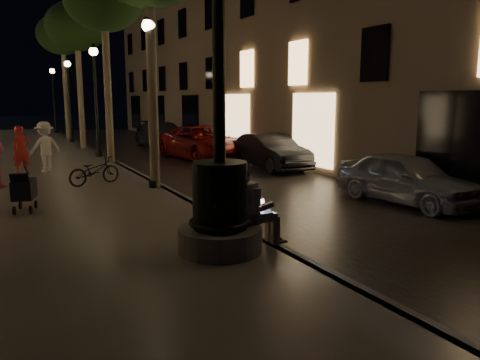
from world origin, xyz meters
TOP-DOWN VIEW (x-y plane):
  - ground at (0.00, 15.00)m, footprint 120.00×120.00m
  - cobble_lane at (3.00, 15.00)m, footprint 6.00×45.00m
  - promenade at (-4.00, 15.00)m, footprint 8.00×45.00m
  - curb_strip at (0.00, 15.00)m, footprint 0.25×45.00m
  - building_right at (10.00, 18.00)m, footprint 8.00×36.00m
  - fountain_lamppost at (-1.00, 2.00)m, footprint 1.40×1.40m
  - seated_man_laptop at (-0.39, 2.00)m, footprint 0.99×0.33m
  - tree_second at (-0.20, 14.00)m, footprint 3.00×3.00m
  - tree_third at (-0.30, 20.00)m, footprint 3.00×3.00m
  - tree_far at (-0.22, 26.00)m, footprint 3.00×3.00m
  - lamp_curb_a at (-0.30, 8.00)m, footprint 0.36×0.36m
  - lamp_curb_b at (-0.30, 16.00)m, footprint 0.36×0.36m
  - lamp_curb_c at (-0.30, 24.00)m, footprint 0.36×0.36m
  - lamp_curb_d at (-0.30, 32.00)m, footprint 0.36×0.36m
  - stroller at (-3.73, 6.50)m, footprint 0.59×1.01m
  - car_front at (5.20, 3.81)m, footprint 1.89×4.05m
  - car_second at (5.20, 10.66)m, footprint 1.54×4.16m
  - car_third at (4.02, 14.46)m, footprint 2.91×5.59m
  - car_rear at (4.00, 20.28)m, footprint 2.23×5.07m
  - pedestrian_red at (-3.49, 12.36)m, footprint 0.69×0.57m
  - pedestrian_white at (-2.73, 12.51)m, footprint 1.25×0.92m
  - bicycle at (-1.71, 9.20)m, footprint 1.67×1.00m

SIDE VIEW (x-z plane):
  - ground at x=0.00m, z-range 0.00..0.00m
  - cobble_lane at x=3.00m, z-range 0.00..0.02m
  - promenade at x=-4.00m, z-range 0.00..0.20m
  - curb_strip at x=0.00m, z-range 0.00..0.20m
  - bicycle at x=-1.71m, z-range 0.20..1.03m
  - car_front at x=5.20m, z-range 0.00..1.34m
  - car_second at x=5.20m, z-range 0.00..1.36m
  - stroller at x=-3.73m, z-range 0.20..1.22m
  - car_rear at x=4.00m, z-range 0.00..1.45m
  - car_third at x=4.02m, z-range 0.00..1.50m
  - seated_man_laptop at x=-0.39m, z-range 0.24..1.59m
  - pedestrian_red at x=-3.49m, z-range 0.20..1.83m
  - pedestrian_white at x=-2.73m, z-range 0.20..1.93m
  - fountain_lamppost at x=-1.00m, z-range -1.39..3.81m
  - lamp_curb_a at x=-0.30m, z-range 0.83..5.64m
  - lamp_curb_b at x=-0.30m, z-range 0.83..5.64m
  - lamp_curb_c at x=-0.30m, z-range 0.83..5.64m
  - lamp_curb_d at x=-0.30m, z-range 0.83..5.64m
  - tree_third at x=-0.30m, z-range 2.54..9.74m
  - tree_second at x=-0.20m, z-range 2.63..10.03m
  - tree_far at x=-0.22m, z-range 2.68..10.18m
  - building_right at x=10.00m, z-range 0.00..15.00m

